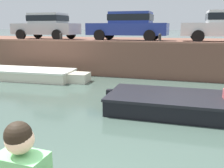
{
  "coord_description": "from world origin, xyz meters",
  "views": [
    {
      "loc": [
        1.26,
        -1.83,
        2.5
      ],
      "look_at": [
        -0.29,
        3.52,
        1.21
      ],
      "focal_mm": 40.0,
      "sensor_mm": 36.0,
      "label": 1
    }
  ],
  "objects_px": {
    "boat_moored_west_cream": "(32,74)",
    "mooring_bollard_west": "(61,37)",
    "car_left_inner_blue": "(129,25)",
    "mooring_bollard_mid": "(160,38)",
    "motorboat_passing": "(206,106)",
    "car_leftmost_silver": "(47,25)"
  },
  "relations": [
    {
      "from": "motorboat_passing",
      "to": "mooring_bollard_mid",
      "type": "relative_size",
      "value": 14.29
    },
    {
      "from": "car_leftmost_silver",
      "to": "car_left_inner_blue",
      "type": "bearing_deg",
      "value": -0.01
    },
    {
      "from": "boat_moored_west_cream",
      "to": "car_leftmost_silver",
      "type": "height_order",
      "value": "car_leftmost_silver"
    },
    {
      "from": "car_left_inner_blue",
      "to": "mooring_bollard_mid",
      "type": "bearing_deg",
      "value": -41.84
    },
    {
      "from": "boat_moored_west_cream",
      "to": "mooring_bollard_west",
      "type": "distance_m",
      "value": 2.64
    },
    {
      "from": "boat_moored_west_cream",
      "to": "mooring_bollard_mid",
      "type": "distance_m",
      "value": 6.35
    },
    {
      "from": "car_leftmost_silver",
      "to": "mooring_bollard_west",
      "type": "relative_size",
      "value": 8.71
    },
    {
      "from": "boat_moored_west_cream",
      "to": "car_left_inner_blue",
      "type": "xyz_separation_m",
      "value": [
        3.94,
        3.57,
        2.33
      ]
    },
    {
      "from": "car_left_inner_blue",
      "to": "mooring_bollard_mid",
      "type": "xyz_separation_m",
      "value": [
        1.87,
        -1.68,
        -0.61
      ]
    },
    {
      "from": "motorboat_passing",
      "to": "car_leftmost_silver",
      "type": "relative_size",
      "value": 1.64
    },
    {
      "from": "car_leftmost_silver",
      "to": "car_left_inner_blue",
      "type": "relative_size",
      "value": 0.88
    },
    {
      "from": "mooring_bollard_west",
      "to": "mooring_bollard_mid",
      "type": "distance_m",
      "value": 5.17
    },
    {
      "from": "boat_moored_west_cream",
      "to": "car_left_inner_blue",
      "type": "distance_m",
      "value": 5.8
    },
    {
      "from": "motorboat_passing",
      "to": "mooring_bollard_mid",
      "type": "xyz_separation_m",
      "value": [
        -1.88,
        4.79,
        1.71
      ]
    },
    {
      "from": "boat_moored_west_cream",
      "to": "mooring_bollard_west",
      "type": "relative_size",
      "value": 11.92
    },
    {
      "from": "car_leftmost_silver",
      "to": "car_left_inner_blue",
      "type": "height_order",
      "value": "same"
    },
    {
      "from": "motorboat_passing",
      "to": "car_left_inner_blue",
      "type": "xyz_separation_m",
      "value": [
        -3.75,
        6.47,
        2.32
      ]
    },
    {
      "from": "car_leftmost_silver",
      "to": "car_left_inner_blue",
      "type": "distance_m",
      "value": 5.09
    },
    {
      "from": "motorboat_passing",
      "to": "car_left_inner_blue",
      "type": "bearing_deg",
      "value": 120.11
    },
    {
      "from": "motorboat_passing",
      "to": "boat_moored_west_cream",
      "type": "bearing_deg",
      "value": 159.34
    },
    {
      "from": "boat_moored_west_cream",
      "to": "mooring_bollard_mid",
      "type": "height_order",
      "value": "mooring_bollard_mid"
    },
    {
      "from": "car_leftmost_silver",
      "to": "mooring_bollard_west",
      "type": "xyz_separation_m",
      "value": [
        1.79,
        -1.68,
        -0.61
      ]
    }
  ]
}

